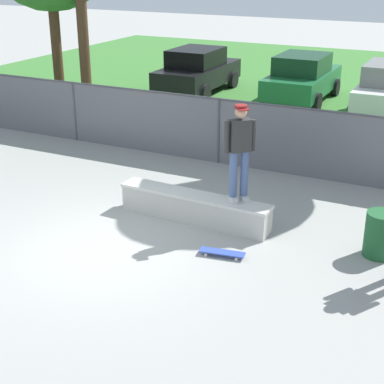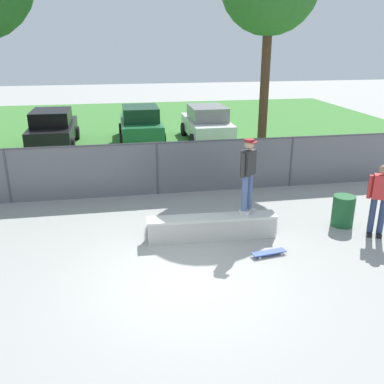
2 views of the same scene
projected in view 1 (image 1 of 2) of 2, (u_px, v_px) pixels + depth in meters
ground_plane at (101, 249)px, 10.42m from camera, size 80.00×80.00×0.00m
grass_strip at (322, 86)px, 23.29m from camera, size 29.48×20.00×0.02m
concrete_ledge at (194, 207)px, 11.43m from camera, size 3.16×0.60×0.57m
skateboarder at (240, 148)px, 10.64m from camera, size 0.47×0.45×1.84m
skateboard at (222, 252)px, 10.16m from camera, size 0.82×0.32×0.09m
chainlink_fence at (219, 128)px, 14.40m from camera, size 17.55×0.07×1.66m
car_black at (197, 70)px, 21.85m from camera, size 2.03×4.20×1.66m
car_green at (302, 78)px, 20.57m from camera, size 2.03×4.20×1.66m
trash_bin at (381, 234)px, 10.08m from camera, size 0.56×0.56×0.81m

